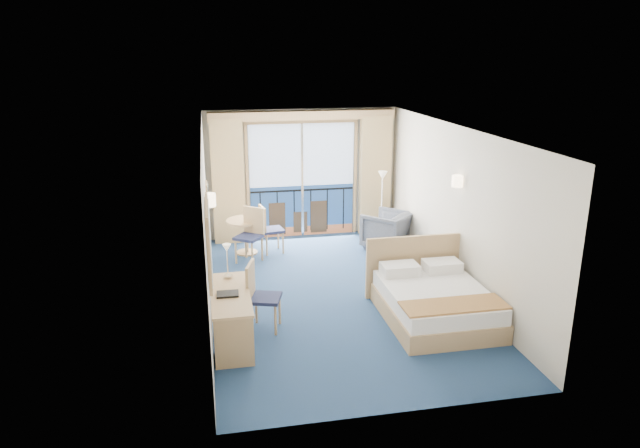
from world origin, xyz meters
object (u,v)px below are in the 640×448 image
at_px(bed, 434,301).
at_px(round_table, 246,228).
at_px(armchair, 387,230).
at_px(desk, 233,328).
at_px(desk_chair, 259,292).
at_px(table_chair_a, 268,226).
at_px(nightstand, 434,267).
at_px(floor_lamp, 382,188).
at_px(table_chair_b, 251,232).

bearing_deg(bed, round_table, 126.40).
height_order(armchair, desk, armchair).
height_order(desk_chair, table_chair_a, desk_chair).
distance_m(armchair, desk_chair, 4.13).
xyz_separation_m(nightstand, armchair, (-0.23, 1.92, 0.08)).
bearing_deg(table_chair_a, bed, -157.96).
bearing_deg(bed, table_chair_a, 121.85).
distance_m(armchair, desk, 4.90).
relative_size(armchair, round_table, 1.10).
distance_m(armchair, floor_lamp, 0.94).
xyz_separation_m(nightstand, floor_lamp, (-0.17, 2.53, 0.81)).
xyz_separation_m(floor_lamp, table_chair_a, (-2.43, -0.39, -0.57)).
distance_m(bed, table_chair_b, 3.88).
bearing_deg(round_table, table_chair_a, -6.58).
distance_m(desk_chair, round_table, 3.25).
bearing_deg(armchair, desk, 5.11).
distance_m(table_chair_a, table_chair_b, 0.53).
height_order(desk, table_chair_b, table_chair_b).
bearing_deg(desk, armchair, 48.46).
bearing_deg(table_chair_a, desk_chair, 161.69).
height_order(bed, round_table, bed).
height_order(armchair, round_table, armchair).
distance_m(desk_chair, table_chair_b, 2.82).
bearing_deg(desk_chair, round_table, 16.00).
relative_size(bed, round_table, 2.50).
xyz_separation_m(bed, floor_lamp, (0.34, 3.76, 0.82)).
bearing_deg(desk, floor_lamp, 52.17).
height_order(bed, desk_chair, bed).
bearing_deg(desk_chair, bed, -76.83).
bearing_deg(table_chair_a, table_chair_b, 126.95).
bearing_deg(armchair, floor_lamp, -139.67).
xyz_separation_m(bed, nightstand, (0.50, 1.23, 0.02)).
height_order(floor_lamp, desk_chair, floor_lamp).
xyz_separation_m(desk_chair, table_chair_b, (0.11, 2.81, 0.02)).
xyz_separation_m(desk, desk_chair, (0.41, 0.68, 0.17)).
height_order(armchair, floor_lamp, floor_lamp).
height_order(armchair, table_chair_b, table_chair_b).
bearing_deg(nightstand, desk_chair, -160.87).
xyz_separation_m(floor_lamp, round_table, (-2.86, -0.34, -0.59)).
bearing_deg(armchair, table_chair_a, -48.44).
distance_m(round_table, table_chair_a, 0.43).
bearing_deg(desk, nightstand, 26.58).
relative_size(desk_chair, round_table, 1.31).
relative_size(armchair, floor_lamp, 0.57).
distance_m(bed, round_table, 4.25).
bearing_deg(table_chair_b, floor_lamp, 51.61).
bearing_deg(nightstand, bed, -112.20).
relative_size(nightstand, table_chair_a, 0.63).
relative_size(armchair, desk, 0.55).
bearing_deg(bed, table_chair_b, 129.51).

